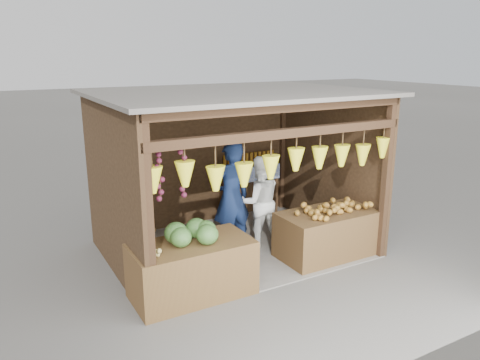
# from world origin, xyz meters

# --- Properties ---
(ground) EXTENTS (80.00, 80.00, 0.00)m
(ground) POSITION_xyz_m (0.00, 0.00, 0.00)
(ground) COLOR #514F49
(ground) RESTS_ON ground
(stall_structure) EXTENTS (4.30, 3.30, 2.66)m
(stall_structure) POSITION_xyz_m (-0.03, -0.04, 1.67)
(stall_structure) COLOR slate
(stall_structure) RESTS_ON ground
(back_shelf) EXTENTS (1.25, 0.32, 1.32)m
(back_shelf) POSITION_xyz_m (1.05, 1.28, 0.87)
(back_shelf) COLOR #382314
(back_shelf) RESTS_ON ground
(counter_left) EXTENTS (1.64, 0.85, 0.77)m
(counter_left) POSITION_xyz_m (-1.25, -1.09, 0.38)
(counter_left) COLOR #53371B
(counter_left) RESTS_ON ground
(counter_right) EXTENTS (1.66, 0.85, 0.76)m
(counter_right) POSITION_xyz_m (1.22, -0.99, 0.38)
(counter_right) COLOR #452E17
(counter_right) RESTS_ON ground
(stool) EXTENTS (0.30, 0.30, 0.28)m
(stool) POSITION_xyz_m (-1.66, -0.01, 0.14)
(stool) COLOR black
(stool) RESTS_ON ground
(man_standing) EXTENTS (0.70, 0.47, 1.88)m
(man_standing) POSITION_xyz_m (-0.08, -0.06, 0.94)
(man_standing) COLOR #122146
(man_standing) RESTS_ON ground
(woman_standing) EXTENTS (0.88, 0.76, 1.58)m
(woman_standing) POSITION_xyz_m (0.45, -0.06, 0.79)
(woman_standing) COLOR white
(woman_standing) RESTS_ON ground
(vendor_seated) EXTENTS (0.64, 0.62, 1.10)m
(vendor_seated) POSITION_xyz_m (-1.66, -0.01, 0.83)
(vendor_seated) COLOR brown
(vendor_seated) RESTS_ON stool
(melon_pile) EXTENTS (1.00, 0.50, 0.32)m
(melon_pile) POSITION_xyz_m (-1.24, -1.06, 0.93)
(melon_pile) COLOR #1C4512
(melon_pile) RESTS_ON counter_left
(tanfruit_pile) EXTENTS (0.34, 0.40, 0.13)m
(tanfruit_pile) POSITION_xyz_m (-1.88, -1.18, 0.83)
(tanfruit_pile) COLOR tan
(tanfruit_pile) RESTS_ON counter_left
(mango_pile) EXTENTS (1.40, 0.64, 0.22)m
(mango_pile) POSITION_xyz_m (1.23, -1.05, 0.87)
(mango_pile) COLOR #B33F17
(mango_pile) RESTS_ON counter_right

